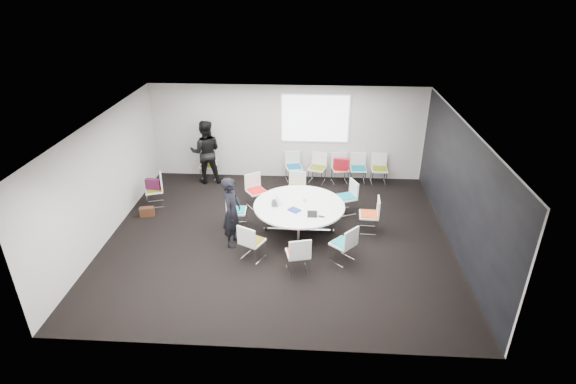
# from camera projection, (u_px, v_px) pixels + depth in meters

# --- Properties ---
(room_shell) EXTENTS (8.08, 7.08, 2.88)m
(room_shell) POSITION_uv_depth(u_px,v_px,m) (282.00, 184.00, 10.04)
(room_shell) COLOR black
(room_shell) RESTS_ON ground
(conference_table) EXTENTS (2.15, 2.15, 0.73)m
(conference_table) POSITION_uv_depth(u_px,v_px,m) (299.00, 212.00, 10.65)
(conference_table) COLOR silver
(conference_table) RESTS_ON ground
(projection_screen) EXTENTS (1.90, 0.03, 1.35)m
(projection_screen) POSITION_uv_depth(u_px,v_px,m) (315.00, 119.00, 12.89)
(projection_screen) COLOR white
(projection_screen) RESTS_ON room_shell
(chair_ring_a) EXTENTS (0.47, 0.48, 0.88)m
(chair_ring_a) POSITION_uv_depth(u_px,v_px,m) (369.00, 221.00, 10.79)
(chair_ring_a) COLOR silver
(chair_ring_a) RESTS_ON ground
(chair_ring_b) EXTENTS (0.59, 0.60, 0.88)m
(chair_ring_b) POSITION_uv_depth(u_px,v_px,m) (346.00, 203.00, 11.63)
(chair_ring_b) COLOR silver
(chair_ring_b) RESTS_ON ground
(chair_ring_c) EXTENTS (0.53, 0.52, 0.88)m
(chair_ring_c) POSITION_uv_depth(u_px,v_px,m) (296.00, 194.00, 12.07)
(chair_ring_c) COLOR silver
(chair_ring_c) RESTS_ON ground
(chair_ring_d) EXTENTS (0.63, 0.63, 0.88)m
(chair_ring_d) POSITION_uv_depth(u_px,v_px,m) (256.00, 197.00, 11.94)
(chair_ring_d) COLOR silver
(chair_ring_d) RESTS_ON ground
(chair_ring_e) EXTENTS (0.47, 0.48, 0.88)m
(chair_ring_e) POSITION_uv_depth(u_px,v_px,m) (237.00, 217.00, 10.98)
(chair_ring_e) COLOR silver
(chair_ring_e) RESTS_ON ground
(chair_ring_f) EXTENTS (0.61, 0.61, 0.88)m
(chair_ring_f) POSITION_uv_depth(u_px,v_px,m) (252.00, 248.00, 9.75)
(chair_ring_f) COLOR silver
(chair_ring_f) RESTS_ON ground
(chair_ring_g) EXTENTS (0.56, 0.55, 0.88)m
(chair_ring_g) POSITION_uv_depth(u_px,v_px,m) (298.00, 261.00, 9.33)
(chair_ring_g) COLOR silver
(chair_ring_g) RESTS_ON ground
(chair_ring_h) EXTENTS (0.64, 0.64, 0.88)m
(chair_ring_h) POSITION_uv_depth(u_px,v_px,m) (343.00, 250.00, 9.67)
(chair_ring_h) COLOR silver
(chair_ring_h) RESTS_ON ground
(chair_back_a) EXTENTS (0.56, 0.55, 0.88)m
(chair_back_a) POSITION_uv_depth(u_px,v_px,m) (294.00, 172.00, 13.36)
(chair_back_a) COLOR silver
(chair_back_a) RESTS_ON ground
(chair_back_b) EXTENTS (0.57, 0.56, 0.88)m
(chair_back_b) POSITION_uv_depth(u_px,v_px,m) (317.00, 173.00, 13.30)
(chair_back_b) COLOR silver
(chair_back_b) RESTS_ON ground
(chair_back_c) EXTENTS (0.53, 0.52, 0.88)m
(chair_back_c) POSITION_uv_depth(u_px,v_px,m) (340.00, 174.00, 13.26)
(chair_back_c) COLOR silver
(chair_back_c) RESTS_ON ground
(chair_back_d) EXTENTS (0.46, 0.45, 0.88)m
(chair_back_d) POSITION_uv_depth(u_px,v_px,m) (358.00, 174.00, 13.26)
(chair_back_d) COLOR silver
(chair_back_d) RESTS_ON ground
(chair_back_e) EXTENTS (0.46, 0.45, 0.88)m
(chair_back_e) POSITION_uv_depth(u_px,v_px,m) (379.00, 175.00, 13.23)
(chair_back_e) COLOR silver
(chair_back_e) RESTS_ON ground
(chair_spare_left) EXTENTS (0.57, 0.58, 0.88)m
(chair_spare_left) POSITION_uv_depth(u_px,v_px,m) (156.00, 196.00, 12.00)
(chair_spare_left) COLOR silver
(chair_spare_left) RESTS_ON ground
(chair_person_back) EXTENTS (0.49, 0.48, 0.88)m
(chair_person_back) POSITION_uv_depth(u_px,v_px,m) (209.00, 170.00, 13.50)
(chair_person_back) COLOR silver
(chair_person_back) RESTS_ON ground
(person_main) EXTENTS (0.50, 0.67, 1.67)m
(person_main) POSITION_uv_depth(u_px,v_px,m) (232.00, 212.00, 10.05)
(person_main) COLOR black
(person_main) RESTS_ON ground
(person_back) EXTENTS (1.00, 0.83, 1.88)m
(person_back) POSITION_uv_depth(u_px,v_px,m) (206.00, 152.00, 13.06)
(person_back) COLOR black
(person_back) RESTS_ON ground
(laptop) EXTENTS (0.24, 0.37, 0.03)m
(laptop) POSITION_uv_depth(u_px,v_px,m) (277.00, 203.00, 10.61)
(laptop) COLOR #333338
(laptop) RESTS_ON conference_table
(laptop_lid) EXTENTS (0.13, 0.28, 0.22)m
(laptop_lid) POSITION_uv_depth(u_px,v_px,m) (278.00, 200.00, 10.50)
(laptop_lid) COLOR silver
(laptop_lid) RESTS_ON conference_table
(notebook_black) EXTENTS (0.23, 0.30, 0.02)m
(notebook_black) POSITION_uv_depth(u_px,v_px,m) (312.00, 214.00, 10.15)
(notebook_black) COLOR black
(notebook_black) RESTS_ON conference_table
(tablet_folio) EXTENTS (0.33, 0.32, 0.03)m
(tablet_folio) POSITION_uv_depth(u_px,v_px,m) (294.00, 210.00, 10.32)
(tablet_folio) COLOR navy
(tablet_folio) RESTS_ON conference_table
(papers_right) EXTENTS (0.37, 0.35, 0.00)m
(papers_right) POSITION_uv_depth(u_px,v_px,m) (325.00, 200.00, 10.77)
(papers_right) COLOR white
(papers_right) RESTS_ON conference_table
(papers_front) EXTENTS (0.35, 0.29, 0.00)m
(papers_front) POSITION_uv_depth(u_px,v_px,m) (329.00, 208.00, 10.41)
(papers_front) COLOR white
(papers_front) RESTS_ON conference_table
(cup) EXTENTS (0.08, 0.08, 0.09)m
(cup) POSITION_uv_depth(u_px,v_px,m) (304.00, 200.00, 10.70)
(cup) COLOR white
(cup) RESTS_ON conference_table
(phone) EXTENTS (0.15, 0.11, 0.01)m
(phone) POSITION_uv_depth(u_px,v_px,m) (321.00, 217.00, 10.06)
(phone) COLOR black
(phone) RESTS_ON conference_table
(maroon_bag) EXTENTS (0.41, 0.19, 0.28)m
(maroon_bag) POSITION_uv_depth(u_px,v_px,m) (153.00, 184.00, 11.84)
(maroon_bag) COLOR #4C1432
(maroon_bag) RESTS_ON chair_spare_left
(brown_bag) EXTENTS (0.39, 0.24, 0.24)m
(brown_bag) POSITION_uv_depth(u_px,v_px,m) (147.00, 212.00, 11.52)
(brown_bag) COLOR #402214
(brown_bag) RESTS_ON ground
(red_jacket) EXTENTS (0.46, 0.21, 0.36)m
(red_jacket) POSITION_uv_depth(u_px,v_px,m) (341.00, 164.00, 12.87)
(red_jacket) COLOR #AE1520
(red_jacket) RESTS_ON chair_back_c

